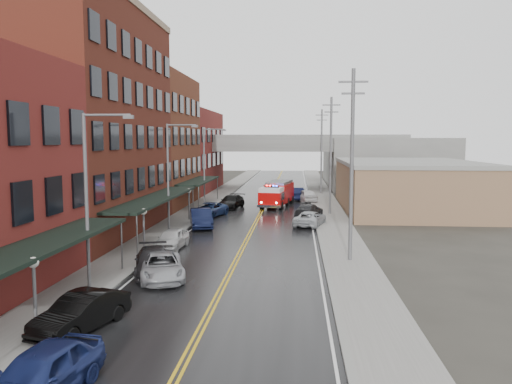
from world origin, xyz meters
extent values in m
plane|color=#2D2B26|center=(0.00, 0.00, 0.00)|extent=(220.00, 220.00, 0.00)
cube|color=black|center=(0.00, 30.00, 0.01)|extent=(11.00, 160.00, 0.02)
cube|color=slate|center=(-7.30, 30.00, 0.07)|extent=(3.00, 160.00, 0.15)
cube|color=slate|center=(7.30, 30.00, 0.07)|extent=(3.00, 160.00, 0.15)
cube|color=gray|center=(-5.65, 30.00, 0.07)|extent=(0.30, 160.00, 0.15)
cube|color=gray|center=(5.65, 30.00, 0.07)|extent=(0.30, 160.00, 0.15)
cube|color=#512215|center=(-13.30, 23.00, 9.00)|extent=(9.00, 20.00, 18.00)
cube|color=brown|center=(-13.30, 40.50, 7.50)|extent=(9.00, 15.00, 15.00)
cube|color=maroon|center=(-13.30, 58.00, 6.00)|extent=(9.00, 20.00, 12.00)
cube|color=#916F4E|center=(16.00, 40.00, 2.50)|extent=(14.00, 22.00, 5.00)
cube|color=slate|center=(18.00, 70.00, 4.00)|extent=(18.00, 30.00, 8.00)
cube|color=black|center=(-7.50, 4.00, 3.00)|extent=(2.60, 16.00, 0.18)
cylinder|color=slate|center=(-6.35, 11.60, 1.50)|extent=(0.10, 0.10, 3.00)
cube|color=black|center=(-7.50, 23.00, 3.00)|extent=(2.60, 18.00, 0.18)
cylinder|color=slate|center=(-6.35, 14.40, 1.50)|extent=(0.10, 0.10, 3.00)
cylinder|color=slate|center=(-6.35, 31.60, 1.50)|extent=(0.10, 0.10, 3.00)
cube|color=black|center=(-7.50, 40.50, 3.00)|extent=(2.60, 13.00, 0.18)
cylinder|color=slate|center=(-6.35, 34.40, 1.50)|extent=(0.10, 0.10, 3.00)
cylinder|color=slate|center=(-6.35, 46.60, 1.50)|extent=(0.10, 0.10, 3.00)
cylinder|color=#59595B|center=(-6.40, 2.00, 1.40)|extent=(0.14, 0.14, 2.80)
sphere|color=silver|center=(-6.40, 2.00, 2.90)|extent=(0.44, 0.44, 0.44)
cylinder|color=#59595B|center=(-6.40, 16.00, 1.40)|extent=(0.14, 0.14, 2.80)
sphere|color=silver|center=(-6.40, 16.00, 2.90)|extent=(0.44, 0.44, 0.44)
cylinder|color=#59595B|center=(-6.40, 30.00, 1.40)|extent=(0.14, 0.14, 2.80)
sphere|color=silver|center=(-6.40, 30.00, 2.90)|extent=(0.44, 0.44, 0.44)
cylinder|color=#59595B|center=(-6.80, 8.00, 4.50)|extent=(0.18, 0.18, 9.00)
cylinder|color=#59595B|center=(-5.60, 8.00, 8.90)|extent=(2.40, 0.12, 0.12)
cube|color=#59595B|center=(-4.50, 8.00, 8.80)|extent=(0.50, 0.22, 0.18)
cylinder|color=#59595B|center=(-6.80, 24.00, 4.50)|extent=(0.18, 0.18, 9.00)
cylinder|color=#59595B|center=(-5.60, 24.00, 8.90)|extent=(2.40, 0.12, 0.12)
cube|color=#59595B|center=(-4.50, 24.00, 8.80)|extent=(0.50, 0.22, 0.18)
cylinder|color=#59595B|center=(-6.80, 40.00, 4.50)|extent=(0.18, 0.18, 9.00)
cylinder|color=#59595B|center=(-5.60, 40.00, 8.90)|extent=(2.40, 0.12, 0.12)
cube|color=#59595B|center=(-4.50, 40.00, 8.80)|extent=(0.50, 0.22, 0.18)
cylinder|color=#59595B|center=(7.20, 15.00, 6.00)|extent=(0.24, 0.24, 12.00)
cube|color=#59595B|center=(7.20, 15.00, 11.20)|extent=(1.80, 0.12, 0.12)
cube|color=#59595B|center=(7.20, 15.00, 10.50)|extent=(1.40, 0.12, 0.12)
cylinder|color=#59595B|center=(7.20, 35.00, 6.00)|extent=(0.24, 0.24, 12.00)
cube|color=#59595B|center=(7.20, 35.00, 11.20)|extent=(1.80, 0.12, 0.12)
cube|color=#59595B|center=(7.20, 35.00, 10.50)|extent=(1.40, 0.12, 0.12)
cylinder|color=#59595B|center=(7.20, 55.00, 6.00)|extent=(0.24, 0.24, 12.00)
cube|color=#59595B|center=(7.20, 55.00, 11.20)|extent=(1.80, 0.12, 0.12)
cube|color=#59595B|center=(7.20, 55.00, 10.50)|extent=(1.40, 0.12, 0.12)
cube|color=slate|center=(0.00, 62.00, 6.75)|extent=(40.00, 10.00, 1.50)
cube|color=slate|center=(-11.00, 62.00, 3.00)|extent=(1.60, 8.00, 6.00)
cube|color=slate|center=(11.00, 62.00, 3.00)|extent=(1.60, 8.00, 6.00)
cube|color=#B80908|center=(1.71, 42.28, 1.54)|extent=(3.42, 5.81, 2.08)
cube|color=#B80908|center=(1.02, 38.47, 1.24)|extent=(2.90, 2.98, 1.49)
cube|color=silver|center=(1.02, 38.47, 2.23)|extent=(2.75, 2.77, 0.50)
cube|color=black|center=(1.05, 38.67, 1.54)|extent=(2.74, 2.01, 0.79)
cube|color=slate|center=(1.71, 42.28, 2.73)|extent=(3.11, 5.38, 0.30)
cube|color=black|center=(1.02, 38.47, 2.56)|extent=(1.61, 0.56, 0.14)
sphere|color=#FF0C0C|center=(0.48, 38.57, 2.64)|extent=(0.20, 0.20, 0.20)
sphere|color=#1933FF|center=(1.55, 38.37, 2.64)|extent=(0.20, 0.20, 0.20)
cylinder|color=black|center=(-0.07, 38.57, 0.50)|extent=(1.04, 0.52, 0.99)
cylinder|color=black|center=(2.07, 38.18, 0.50)|extent=(1.04, 0.52, 0.99)
cylinder|color=black|center=(0.55, 41.98, 0.50)|extent=(1.04, 0.52, 0.99)
cylinder|color=black|center=(2.70, 41.59, 0.50)|extent=(1.04, 0.52, 0.99)
cylinder|color=black|center=(1.00, 44.42, 0.50)|extent=(1.04, 0.52, 0.99)
cylinder|color=black|center=(3.15, 44.03, 0.50)|extent=(1.04, 0.52, 0.99)
imported|color=navy|center=(-3.60, -2.85, 0.81)|extent=(2.59, 4.98, 1.62)
imported|color=black|center=(-4.79, 2.56, 0.75)|extent=(2.87, 4.80, 1.50)
imported|color=#9DA0A5|center=(-3.60, 10.20, 0.70)|extent=(3.77, 5.50, 1.40)
imported|color=black|center=(-4.42, 11.30, 0.72)|extent=(3.31, 5.30, 1.43)
imported|color=#B8B8B8|center=(-4.98, 17.83, 0.72)|extent=(1.96, 4.31, 1.44)
imported|color=black|center=(-4.58, 26.54, 0.83)|extent=(3.00, 5.33, 1.66)
imported|color=#14254D|center=(-5.00, 32.74, 0.71)|extent=(3.74, 5.57, 1.42)
imported|color=black|center=(-3.60, 39.20, 0.75)|extent=(2.97, 5.43, 1.49)
imported|color=#ACB0B5|center=(5.00, 28.20, 0.67)|extent=(3.36, 5.21, 1.34)
imported|color=#252527|center=(5.00, 33.05, 0.70)|extent=(3.29, 5.20, 1.40)
imported|color=silver|center=(5.00, 45.75, 0.80)|extent=(3.01, 5.03, 1.60)
imported|color=black|center=(3.60, 47.82, 0.82)|extent=(2.66, 5.21, 1.64)
camera|label=1|loc=(3.86, -16.26, 7.64)|focal=35.00mm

